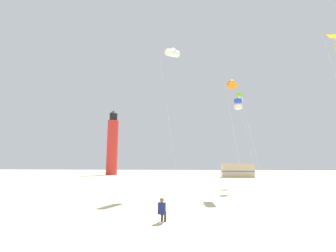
{
  "coord_description": "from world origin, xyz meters",
  "views": [
    {
      "loc": [
        1.06,
        -7.24,
        2.77
      ],
      "look_at": [
        -0.87,
        10.14,
        5.64
      ],
      "focal_mm": 24.73,
      "sensor_mm": 36.0,
      "label": 1
    }
  ],
  "objects_px": {
    "kite_diamond_gold": "(335,43)",
    "rv_van_tan": "(238,171)",
    "kite_tube_orange": "(231,85)",
    "lighthouse_distant": "(112,144)",
    "kite_box_lime": "(239,97)",
    "kite_flyer_standing": "(162,209)",
    "kite_tube_white": "(173,53)",
    "kite_box_blue": "(238,104)"
  },
  "relations": [
    {
      "from": "lighthouse_distant",
      "to": "kite_diamond_gold",
      "type": "bearing_deg",
      "value": -50.63
    },
    {
      "from": "kite_tube_white",
      "to": "kite_diamond_gold",
      "type": "bearing_deg",
      "value": -13.26
    },
    {
      "from": "kite_diamond_gold",
      "to": "lighthouse_distant",
      "type": "xyz_separation_m",
      "value": [
        -32.31,
        39.38,
        -4.42
      ]
    },
    {
      "from": "kite_box_lime",
      "to": "lighthouse_distant",
      "type": "xyz_separation_m",
      "value": [
        -27.25,
        26.51,
        -3.9
      ]
    },
    {
      "from": "kite_tube_orange",
      "to": "lighthouse_distant",
      "type": "distance_m",
      "value": 44.0
    },
    {
      "from": "kite_tube_white",
      "to": "lighthouse_distant",
      "type": "bearing_deg",
      "value": 117.66
    },
    {
      "from": "kite_tube_orange",
      "to": "kite_tube_white",
      "type": "distance_m",
      "value": 6.68
    },
    {
      "from": "kite_flyer_standing",
      "to": "kite_box_blue",
      "type": "bearing_deg",
      "value": -107.2
    },
    {
      "from": "kite_tube_orange",
      "to": "kite_diamond_gold",
      "type": "bearing_deg",
      "value": -20.85
    },
    {
      "from": "kite_box_blue",
      "to": "kite_tube_white",
      "type": "xyz_separation_m",
      "value": [
        -6.92,
        -3.96,
        4.47
      ]
    },
    {
      "from": "kite_tube_orange",
      "to": "lighthouse_distant",
      "type": "height_order",
      "value": "lighthouse_distant"
    },
    {
      "from": "kite_tube_orange",
      "to": "kite_diamond_gold",
      "type": "xyz_separation_m",
      "value": [
        7.74,
        -2.95,
        2.14
      ]
    },
    {
      "from": "kite_tube_orange",
      "to": "lighthouse_distant",
      "type": "relative_size",
      "value": 0.64
    },
    {
      "from": "kite_diamond_gold",
      "to": "kite_tube_white",
      "type": "xyz_separation_m",
      "value": [
        -13.32,
        3.14,
        1.53
      ]
    },
    {
      "from": "kite_diamond_gold",
      "to": "lighthouse_distant",
      "type": "distance_m",
      "value": 51.13
    },
    {
      "from": "kite_flyer_standing",
      "to": "kite_tube_white",
      "type": "xyz_separation_m",
      "value": [
        -0.38,
        10.16,
        13.18
      ]
    },
    {
      "from": "kite_diamond_gold",
      "to": "rv_van_tan",
      "type": "bearing_deg",
      "value": 94.25
    },
    {
      "from": "kite_box_lime",
      "to": "kite_tube_orange",
      "type": "height_order",
      "value": "kite_box_lime"
    },
    {
      "from": "kite_diamond_gold",
      "to": "rv_van_tan",
      "type": "height_order",
      "value": "kite_diamond_gold"
    },
    {
      "from": "kite_box_blue",
      "to": "kite_diamond_gold",
      "type": "xyz_separation_m",
      "value": [
        6.39,
        -7.1,
        2.94
      ]
    },
    {
      "from": "kite_flyer_standing",
      "to": "lighthouse_distant",
      "type": "bearing_deg",
      "value": -59.67
    },
    {
      "from": "kite_box_lime",
      "to": "kite_tube_white",
      "type": "height_order",
      "value": "kite_tube_white"
    },
    {
      "from": "kite_flyer_standing",
      "to": "lighthouse_distant",
      "type": "relative_size",
      "value": 0.07
    },
    {
      "from": "kite_flyer_standing",
      "to": "lighthouse_distant",
      "type": "height_order",
      "value": "lighthouse_distant"
    },
    {
      "from": "kite_box_blue",
      "to": "kite_box_lime",
      "type": "bearing_deg",
      "value": 77.0
    },
    {
      "from": "kite_box_lime",
      "to": "rv_van_tan",
      "type": "bearing_deg",
      "value": 81.95
    },
    {
      "from": "kite_diamond_gold",
      "to": "kite_box_blue",
      "type": "bearing_deg",
      "value": 131.99
    },
    {
      "from": "kite_tube_orange",
      "to": "kite_tube_white",
      "type": "xyz_separation_m",
      "value": [
        -5.58,
        0.19,
        3.66
      ]
    },
    {
      "from": "kite_box_lime",
      "to": "kite_tube_white",
      "type": "bearing_deg",
      "value": -130.31
    },
    {
      "from": "kite_tube_orange",
      "to": "kite_box_lime",
      "type": "bearing_deg",
      "value": 74.9
    },
    {
      "from": "kite_flyer_standing",
      "to": "kite_tube_orange",
      "type": "bearing_deg",
      "value": -109.89
    },
    {
      "from": "kite_diamond_gold",
      "to": "rv_van_tan",
      "type": "relative_size",
      "value": 2.02
    },
    {
      "from": "lighthouse_distant",
      "to": "rv_van_tan",
      "type": "height_order",
      "value": "lighthouse_distant"
    },
    {
      "from": "kite_box_lime",
      "to": "kite_diamond_gold",
      "type": "xyz_separation_m",
      "value": [
        5.06,
        -12.87,
        0.53
      ]
    },
    {
      "from": "kite_diamond_gold",
      "to": "kite_tube_white",
      "type": "height_order",
      "value": "kite_tube_white"
    },
    {
      "from": "kite_tube_white",
      "to": "rv_van_tan",
      "type": "xyz_separation_m",
      "value": [
        10.95,
        28.76,
        -12.4
      ]
    },
    {
      "from": "kite_flyer_standing",
      "to": "kite_box_lime",
      "type": "bearing_deg",
      "value": -103.94
    },
    {
      "from": "kite_flyer_standing",
      "to": "kite_box_lime",
      "type": "height_order",
      "value": "kite_box_lime"
    },
    {
      "from": "kite_box_lime",
      "to": "kite_diamond_gold",
      "type": "height_order",
      "value": "kite_diamond_gold"
    },
    {
      "from": "rv_van_tan",
      "to": "kite_tube_white",
      "type": "bearing_deg",
      "value": -112.13
    },
    {
      "from": "kite_flyer_standing",
      "to": "rv_van_tan",
      "type": "distance_m",
      "value": 40.34
    },
    {
      "from": "kite_flyer_standing",
      "to": "kite_diamond_gold",
      "type": "distance_m",
      "value": 18.77
    }
  ]
}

